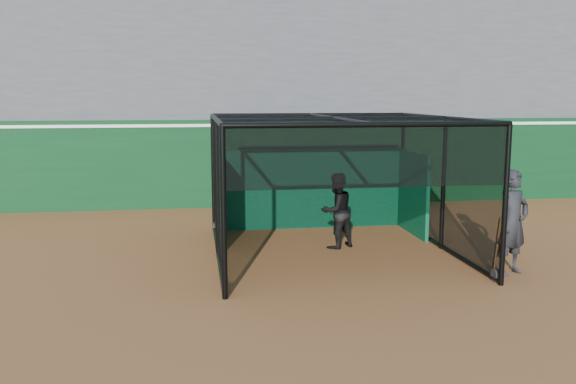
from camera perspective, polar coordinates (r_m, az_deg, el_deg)
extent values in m
plane|color=brown|center=(9.70, 1.39, -10.05)|extent=(120.00, 120.00, 0.00)
cube|color=#093415|center=(17.70, -3.42, 2.74)|extent=(50.00, 0.45, 2.50)
cube|color=white|center=(17.62, -3.46, 6.30)|extent=(50.00, 0.50, 0.08)
cube|color=#4C4C4F|center=(21.47, -4.47, 10.83)|extent=(50.00, 7.85, 7.75)
cube|color=#074C2E|center=(14.67, 2.14, 0.29)|extent=(4.53, 0.10, 1.90)
cylinder|color=black|center=(9.94, -5.98, -8.94)|extent=(0.08, 0.22, 0.22)
cylinder|color=black|center=(11.15, 18.83, -7.40)|extent=(0.08, 0.22, 0.22)
cylinder|color=black|center=(14.49, -6.89, -3.25)|extent=(0.08, 0.22, 0.22)
cylinder|color=black|center=(15.34, 10.74, -2.67)|extent=(0.08, 0.22, 0.22)
imported|color=black|center=(12.77, 4.56, -1.75)|extent=(0.97, 0.90, 1.58)
imported|color=black|center=(11.56, 20.29, -2.67)|extent=(0.80, 0.67, 1.88)
cylinder|color=#593819|center=(11.57, 18.98, -4.57)|extent=(0.16, 0.38, 1.02)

